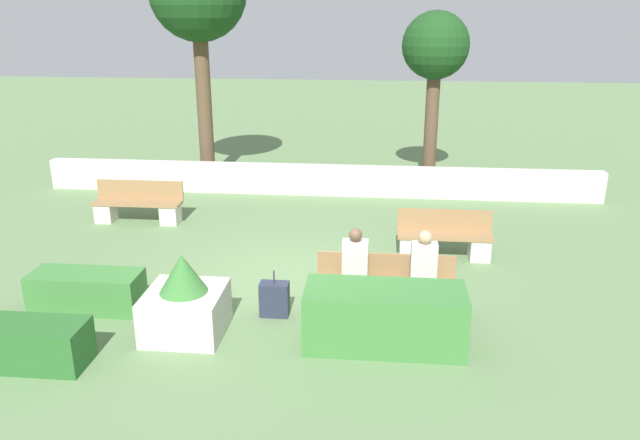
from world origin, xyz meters
The scene contains 13 objects.
ground_plane centered at (0.00, 0.00, 0.00)m, with size 60.00×60.00×0.00m, color #607F51.
perimeter_wall centered at (0.00, 5.03, 0.37)m, with size 13.43×0.30×0.73m.
bench_front centered at (1.62, -1.01, 0.34)m, with size 2.08×0.48×0.85m.
bench_left_side centered at (-3.61, 2.64, 0.33)m, with size 1.88×0.49×0.85m.
bench_right_side centered at (2.70, 1.25, 0.32)m, with size 1.72×0.48×0.85m.
person_seated_man centered at (2.16, -1.15, 0.73)m, with size 0.38×0.63×1.33m.
person_seated_woman centered at (1.15, -1.16, 0.72)m, with size 0.38×0.63×1.32m.
hedge_block_near_left centered at (-2.89, -1.35, 0.29)m, with size 1.66×0.64×0.58m.
hedge_block_near_right centered at (-2.91, -2.93, 0.29)m, with size 1.47×0.63×0.58m.
hedge_block_mid_left centered at (1.60, -2.02, 0.41)m, with size 2.14×0.86×0.83m.
planter_corner_left centered at (-1.17, -1.95, 0.47)m, with size 1.06×1.06×1.18m.
suitcase centered at (-0.02, -1.30, 0.26)m, with size 0.43×0.25×0.72m.
tree_center_left centered at (2.75, 6.31, 3.33)m, with size 1.64×1.64×4.29m.
Camera 1 is at (1.46, -9.54, 4.37)m, focal length 35.00 mm.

